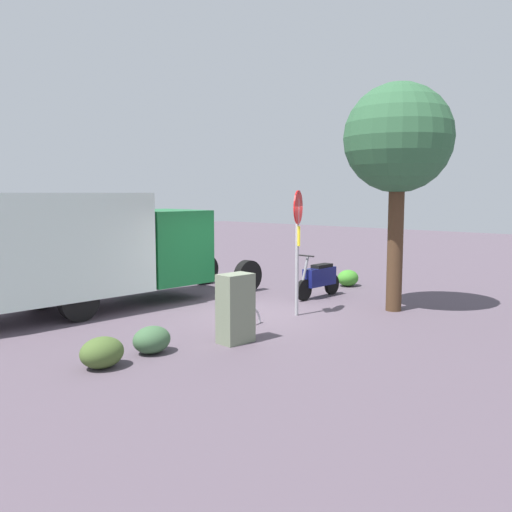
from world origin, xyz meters
The scene contains 10 objects.
ground_plane centered at (0.00, 0.00, 0.00)m, with size 60.00×60.00×0.00m, color #524551.
box_truck_near centered at (2.63, -3.14, 1.58)m, with size 8.50×2.77×2.81m.
motorcycle centered at (-2.51, 0.17, 0.52)m, with size 1.81×0.55×1.20m.
stop_sign centered at (-0.31, 1.05, 1.90)m, with size 0.71×0.33×2.86m.
street_tree centered at (-2.25, 2.49, 4.01)m, with size 2.53×2.53×5.34m.
utility_cabinet centered at (2.30, 1.54, 0.65)m, with size 0.64×0.42×1.31m, color slate.
bike_rack_hoop centered at (1.18, 0.88, 0.00)m, with size 0.85×0.85×0.05m, color #B7B7BC.
shrub_near_sign centered at (-4.55, -0.17, 0.25)m, with size 0.72×0.59×0.49m, color #3E892A.
shrub_mid_verge centered at (3.77, 0.89, 0.24)m, with size 0.71×0.58×0.48m, color #3A5D3B.
shrub_by_tree centered at (4.81, 0.93, 0.25)m, with size 0.74×0.60×0.50m, color #435B29.
Camera 1 is at (9.72, 8.41, 2.80)m, focal length 38.59 mm.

